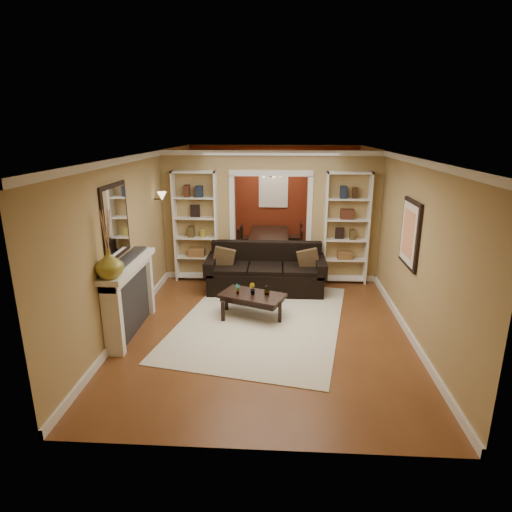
# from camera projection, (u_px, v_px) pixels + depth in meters

# --- Properties ---
(floor) EXTENTS (8.00, 8.00, 0.00)m
(floor) POSITION_uv_depth(u_px,v_px,m) (268.00, 299.00, 8.14)
(floor) COLOR brown
(floor) RESTS_ON ground
(ceiling) EXTENTS (8.00, 8.00, 0.00)m
(ceiling) POSITION_uv_depth(u_px,v_px,m) (270.00, 153.00, 7.37)
(ceiling) COLOR white
(ceiling) RESTS_ON ground
(wall_back) EXTENTS (8.00, 0.00, 8.00)m
(wall_back) POSITION_uv_depth(u_px,v_px,m) (273.00, 196.00, 11.58)
(wall_back) COLOR tan
(wall_back) RESTS_ON ground
(wall_front) EXTENTS (8.00, 0.00, 8.00)m
(wall_front) POSITION_uv_depth(u_px,v_px,m) (256.00, 328.00, 3.93)
(wall_front) COLOR tan
(wall_front) RESTS_ON ground
(wall_left) EXTENTS (0.00, 8.00, 8.00)m
(wall_left) POSITION_uv_depth(u_px,v_px,m) (147.00, 228.00, 7.88)
(wall_left) COLOR tan
(wall_left) RESTS_ON ground
(wall_right) EXTENTS (0.00, 8.00, 8.00)m
(wall_right) POSITION_uv_depth(u_px,v_px,m) (395.00, 231.00, 7.63)
(wall_right) COLOR tan
(wall_right) RESTS_ON ground
(partition_wall) EXTENTS (4.50, 0.15, 2.70)m
(partition_wall) POSITION_uv_depth(u_px,v_px,m) (271.00, 217.00, 8.90)
(partition_wall) COLOR tan
(partition_wall) RESTS_ON floor
(red_back_panel) EXTENTS (4.44, 0.04, 2.64)m
(red_back_panel) POSITION_uv_depth(u_px,v_px,m) (273.00, 197.00, 11.56)
(red_back_panel) COLOR maroon
(red_back_panel) RESTS_ON floor
(dining_window) EXTENTS (0.78, 0.03, 0.98)m
(dining_window) POSITION_uv_depth(u_px,v_px,m) (273.00, 189.00, 11.46)
(dining_window) COLOR #8CA5CC
(dining_window) RESTS_ON wall_back
(area_rug) EXTENTS (3.22, 4.04, 0.01)m
(area_rug) POSITION_uv_depth(u_px,v_px,m) (261.00, 320.00, 7.23)
(area_rug) COLOR silver
(area_rug) RESTS_ON floor
(sofa) EXTENTS (2.34, 1.01, 0.91)m
(sofa) POSITION_uv_depth(u_px,v_px,m) (266.00, 268.00, 8.45)
(sofa) COLOR black
(sofa) RESTS_ON floor
(pillow_left) EXTENTS (0.42, 0.14, 0.41)m
(pillow_left) POSITION_uv_depth(u_px,v_px,m) (224.00, 259.00, 8.42)
(pillow_left) COLOR brown
(pillow_left) RESTS_ON sofa
(pillow_right) EXTENTS (0.41, 0.14, 0.40)m
(pillow_right) POSITION_uv_depth(u_px,v_px,m) (308.00, 260.00, 8.33)
(pillow_right) COLOR brown
(pillow_right) RESTS_ON sofa
(coffee_table) EXTENTS (1.21, 0.93, 0.41)m
(coffee_table) POSITION_uv_depth(u_px,v_px,m) (252.00, 305.00, 7.33)
(coffee_table) COLOR black
(coffee_table) RESTS_ON floor
(plant_left) EXTENTS (0.11, 0.11, 0.18)m
(plant_left) POSITION_uv_depth(u_px,v_px,m) (238.00, 289.00, 7.26)
(plant_left) COLOR #336626
(plant_left) RESTS_ON coffee_table
(plant_center) EXTENTS (0.14, 0.14, 0.20)m
(plant_center) POSITION_uv_depth(u_px,v_px,m) (252.00, 289.00, 7.24)
(plant_center) COLOR #336626
(plant_center) RESTS_ON coffee_table
(plant_right) EXTENTS (0.14, 0.14, 0.18)m
(plant_right) POSITION_uv_depth(u_px,v_px,m) (267.00, 290.00, 7.23)
(plant_right) COLOR #336626
(plant_right) RESTS_ON coffee_table
(bookshelf_left) EXTENTS (0.90, 0.30, 2.30)m
(bookshelf_left) POSITION_uv_depth(u_px,v_px,m) (196.00, 227.00, 8.89)
(bookshelf_left) COLOR white
(bookshelf_left) RESTS_ON floor
(bookshelf_right) EXTENTS (0.90, 0.30, 2.30)m
(bookshelf_right) POSITION_uv_depth(u_px,v_px,m) (346.00, 229.00, 8.71)
(bookshelf_right) COLOR white
(bookshelf_right) RESTS_ON floor
(fireplace) EXTENTS (0.32, 1.70, 1.16)m
(fireplace) POSITION_uv_depth(u_px,v_px,m) (132.00, 298.00, 6.66)
(fireplace) COLOR white
(fireplace) RESTS_ON floor
(vase) EXTENTS (0.47, 0.47, 0.40)m
(vase) POSITION_uv_depth(u_px,v_px,m) (109.00, 264.00, 5.77)
(vase) COLOR olive
(vase) RESTS_ON fireplace
(mirror) EXTENTS (0.03, 0.95, 1.10)m
(mirror) POSITION_uv_depth(u_px,v_px,m) (115.00, 221.00, 6.32)
(mirror) COLOR silver
(mirror) RESTS_ON wall_left
(wall_sconce) EXTENTS (0.18, 0.18, 0.22)m
(wall_sconce) POSITION_uv_depth(u_px,v_px,m) (159.00, 198.00, 8.27)
(wall_sconce) COLOR #FFE0A5
(wall_sconce) RESTS_ON wall_left
(framed_art) EXTENTS (0.04, 0.85, 1.05)m
(framed_art) POSITION_uv_depth(u_px,v_px,m) (409.00, 234.00, 6.62)
(framed_art) COLOR black
(framed_art) RESTS_ON wall_right
(dining_table) EXTENTS (1.70, 0.95, 0.60)m
(dining_table) POSITION_uv_depth(u_px,v_px,m) (270.00, 244.00, 10.80)
(dining_table) COLOR black
(dining_table) RESTS_ON floor
(dining_chair_nw) EXTENTS (0.46, 0.46, 0.81)m
(dining_chair_nw) POSITION_uv_depth(u_px,v_px,m) (248.00, 243.00, 10.52)
(dining_chair_nw) COLOR black
(dining_chair_nw) RESTS_ON floor
(dining_chair_ne) EXTENTS (0.41, 0.41, 0.79)m
(dining_chair_ne) POSITION_uv_depth(u_px,v_px,m) (293.00, 244.00, 10.46)
(dining_chair_ne) COLOR black
(dining_chair_ne) RESTS_ON floor
(dining_chair_sw) EXTENTS (0.46, 0.46, 0.75)m
(dining_chair_sw) POSITION_uv_depth(u_px,v_px,m) (250.00, 238.00, 11.10)
(dining_chair_sw) COLOR black
(dining_chair_sw) RESTS_ON floor
(dining_chair_se) EXTENTS (0.42, 0.42, 0.83)m
(dining_chair_se) POSITION_uv_depth(u_px,v_px,m) (292.00, 237.00, 11.02)
(dining_chair_se) COLOR black
(dining_chair_se) RESTS_ON floor
(chandelier) EXTENTS (0.50, 0.50, 0.30)m
(chandelier) POSITION_uv_depth(u_px,v_px,m) (273.00, 176.00, 10.15)
(chandelier) COLOR #402E1D
(chandelier) RESTS_ON ceiling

